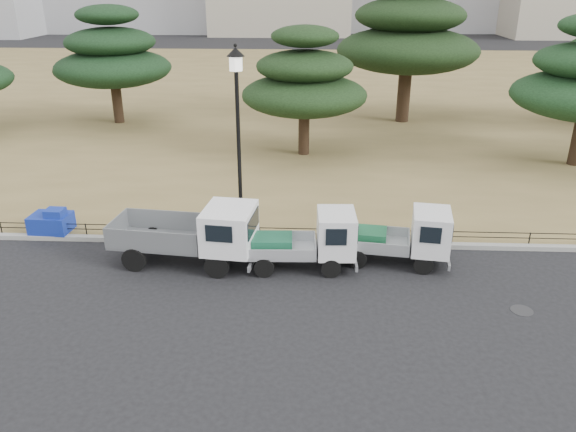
# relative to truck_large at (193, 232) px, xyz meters

# --- Properties ---
(ground) EXTENTS (220.00, 220.00, 0.00)m
(ground) POSITION_rel_truck_large_xyz_m (2.91, -1.14, -1.07)
(ground) COLOR black
(lawn) EXTENTS (120.00, 56.00, 0.15)m
(lawn) POSITION_rel_truck_large_xyz_m (2.91, 29.46, -1.00)
(lawn) COLOR olive
(lawn) RESTS_ON ground
(curb) EXTENTS (120.00, 0.25, 0.16)m
(curb) POSITION_rel_truck_large_xyz_m (2.91, 1.46, -0.99)
(curb) COLOR gray
(curb) RESTS_ON ground
(truck_large) EXTENTS (4.60, 2.21, 1.93)m
(truck_large) POSITION_rel_truck_large_xyz_m (0.00, 0.00, 0.00)
(truck_large) COLOR black
(truck_large) RESTS_ON ground
(truck_kei_front) EXTENTS (3.47, 1.61, 1.81)m
(truck_kei_front) POSITION_rel_truck_large_xyz_m (3.59, -0.09, -0.18)
(truck_kei_front) COLOR black
(truck_kei_front) RESTS_ON ground
(truck_kei_rear) EXTENTS (3.56, 1.89, 1.78)m
(truck_kei_rear) POSITION_rel_truck_large_xyz_m (6.51, 0.36, -0.19)
(truck_kei_rear) COLOR black
(truck_kei_rear) RESTS_ON ground
(street_lamp) EXTENTS (0.56, 0.56, 6.25)m
(street_lamp) POSITION_rel_truck_large_xyz_m (1.28, 1.76, 3.30)
(street_lamp) COLOR black
(street_lamp) RESTS_ON lawn
(pipe_fence) EXTENTS (38.00, 0.04, 0.40)m
(pipe_fence) POSITION_rel_truck_large_xyz_m (2.91, 1.61, -0.64)
(pipe_fence) COLOR black
(pipe_fence) RESTS_ON lawn
(tarp_pile) EXTENTS (1.37, 1.03, 0.88)m
(tarp_pile) POSITION_rel_truck_large_xyz_m (-5.36, 1.82, -0.57)
(tarp_pile) COLOR #152EA4
(tarp_pile) RESTS_ON lawn
(manhole) EXTENTS (0.60, 0.60, 0.01)m
(manhole) POSITION_rel_truck_large_xyz_m (9.41, -2.34, -1.07)
(manhole) COLOR #2D2D30
(manhole) RESTS_ON ground
(pine_west_near) EXTENTS (6.84, 6.84, 6.84)m
(pine_west_near) POSITION_rel_truck_large_xyz_m (-8.32, 17.94, 3.02)
(pine_west_near) COLOR black
(pine_west_near) RESTS_ON lawn
(pine_center_left) EXTENTS (6.09, 6.09, 6.19)m
(pine_center_left) POSITION_rel_truck_large_xyz_m (3.18, 11.71, 2.65)
(pine_center_left) COLOR black
(pine_center_left) RESTS_ON lawn
(pine_center_right) EXTENTS (8.36, 8.36, 8.87)m
(pine_center_right) POSITION_rel_truck_large_xyz_m (9.10, 19.10, 4.22)
(pine_center_right) COLOR black
(pine_center_right) RESTS_ON lawn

